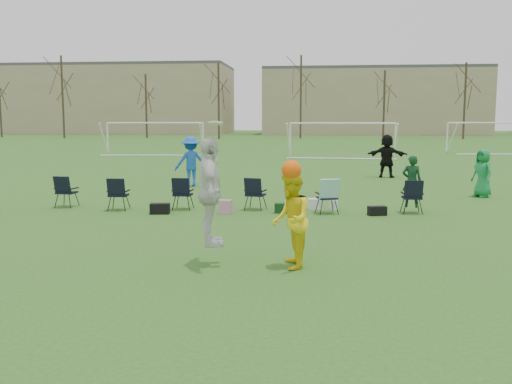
# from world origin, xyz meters

# --- Properties ---
(ground) EXTENTS (260.00, 260.00, 0.00)m
(ground) POSITION_xyz_m (0.00, 0.00, 0.00)
(ground) COLOR #24571B
(ground) RESTS_ON ground
(fielder_blue) EXTENTS (1.48, 1.21, 2.00)m
(fielder_blue) POSITION_xyz_m (-2.78, 13.88, 1.00)
(fielder_blue) COLOR blue
(fielder_blue) RESTS_ON ground
(fielder_green_far) EXTENTS (0.86, 0.97, 1.66)m
(fielder_green_far) POSITION_xyz_m (7.95, 11.82, 0.83)
(fielder_green_far) COLOR #167F3F
(fielder_green_far) RESTS_ON ground
(fielder_black) EXTENTS (1.93, 1.00, 1.99)m
(fielder_black) POSITION_xyz_m (5.46, 18.28, 1.00)
(fielder_black) COLOR black
(fielder_black) RESTS_ON ground
(center_contest) EXTENTS (2.24, 1.24, 2.65)m
(center_contest) POSITION_xyz_m (1.01, 1.64, 1.15)
(center_contest) COLOR silver
(center_contest) RESTS_ON ground
(sideline_setup) EXTENTS (11.00, 1.69, 1.66)m
(sideline_setup) POSITION_xyz_m (0.28, 8.01, 0.50)
(sideline_setup) COLOR #0F371B
(sideline_setup) RESTS_ON ground
(goal_left) EXTENTS (7.39, 0.76, 2.46)m
(goal_left) POSITION_xyz_m (-10.00, 34.00, 1.92)
(goal_left) COLOR white
(goal_left) RESTS_ON ground
(goal_mid) EXTENTS (7.40, 0.63, 2.46)m
(goal_mid) POSITION_xyz_m (4.00, 32.00, 1.92)
(goal_mid) COLOR white
(goal_mid) RESTS_ON ground
(goal_right) EXTENTS (7.35, 1.14, 2.46)m
(goal_right) POSITION_xyz_m (16.00, 38.00, 1.92)
(goal_right) COLOR white
(goal_right) RESTS_ON ground
(tree_line) EXTENTS (110.28, 3.28, 11.40)m
(tree_line) POSITION_xyz_m (0.24, 69.85, 5.09)
(tree_line) COLOR #382B21
(tree_line) RESTS_ON ground
(building_row) EXTENTS (126.00, 16.00, 13.00)m
(building_row) POSITION_xyz_m (6.73, 96.00, 5.99)
(building_row) COLOR tan
(building_row) RESTS_ON ground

